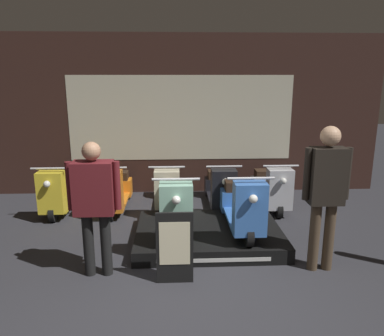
% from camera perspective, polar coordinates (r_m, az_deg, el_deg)
% --- Properties ---
extents(ground_plane, '(30.00, 30.00, 0.00)m').
position_cam_1_polar(ground_plane, '(4.28, -0.44, -19.99)').
color(ground_plane, '#2D2D33').
extents(shop_wall_back, '(8.19, 0.09, 3.20)m').
position_cam_1_polar(shop_wall_back, '(7.66, -1.67, 7.98)').
color(shop_wall_back, '#331E19').
rests_on(shop_wall_back, ground_plane).
extents(display_platform, '(2.10, 1.56, 0.21)m').
position_cam_1_polar(display_platform, '(5.61, 2.53, -10.10)').
color(display_platform, black).
rests_on(display_platform, ground_plane).
extents(scooter_display_left, '(0.60, 1.60, 0.93)m').
position_cam_1_polar(scooter_display_left, '(5.36, -2.43, -5.99)').
color(scooter_display_left, black).
rests_on(scooter_display_left, display_platform).
extents(scooter_display_right, '(0.60, 1.60, 0.93)m').
position_cam_1_polar(scooter_display_right, '(5.44, 7.64, -5.79)').
color(scooter_display_right, black).
rests_on(scooter_display_right, display_platform).
extents(scooter_backrow_0, '(0.60, 1.60, 0.93)m').
position_cam_1_polar(scooter_backrow_0, '(7.15, -19.25, -3.41)').
color(scooter_backrow_0, black).
rests_on(scooter_backrow_0, ground_plane).
extents(scooter_backrow_1, '(0.60, 1.60, 0.93)m').
position_cam_1_polar(scooter_backrow_1, '(6.94, -11.65, -3.43)').
color(scooter_backrow_1, black).
rests_on(scooter_backrow_1, ground_plane).
extents(scooter_backrow_2, '(0.60, 1.60, 0.93)m').
position_cam_1_polar(scooter_backrow_2, '(6.85, -3.72, -3.38)').
color(scooter_backrow_2, black).
rests_on(scooter_backrow_2, ground_plane).
extents(scooter_backrow_3, '(0.60, 1.60, 0.93)m').
position_cam_1_polar(scooter_backrow_3, '(6.90, 4.25, -3.27)').
color(scooter_backrow_3, black).
rests_on(scooter_backrow_3, ground_plane).
extents(scooter_backrow_4, '(0.60, 1.60, 0.93)m').
position_cam_1_polar(scooter_backrow_4, '(7.08, 11.97, -3.10)').
color(scooter_backrow_4, black).
rests_on(scooter_backrow_4, ground_plane).
extents(person_left_browsing, '(0.63, 0.26, 1.66)m').
position_cam_1_polar(person_left_browsing, '(4.56, -14.67, -4.40)').
color(person_left_browsing, black).
rests_on(person_left_browsing, ground_plane).
extents(person_right_browsing, '(0.57, 0.24, 1.82)m').
position_cam_1_polar(person_right_browsing, '(4.78, 19.74, -2.79)').
color(person_right_browsing, '#473828').
rests_on(person_right_browsing, ground_plane).
extents(price_sign_board, '(0.43, 0.04, 0.88)m').
position_cam_1_polar(price_sign_board, '(4.44, -2.66, -12.05)').
color(price_sign_board, black).
rests_on(price_sign_board, ground_plane).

